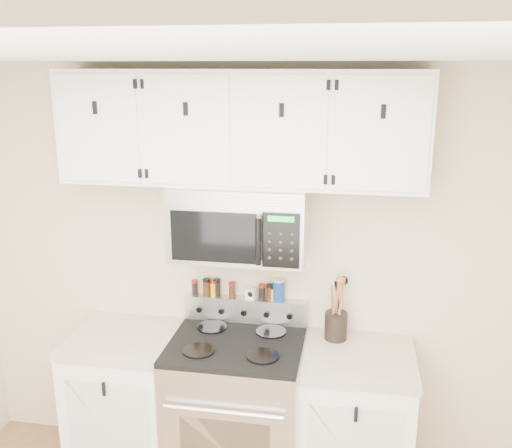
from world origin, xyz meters
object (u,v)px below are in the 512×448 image
(microwave, at_px, (240,222))
(range, at_px, (237,412))
(utensil_crock, at_px, (336,324))
(salt_canister, at_px, (279,290))

(microwave, bearing_deg, range, -90.23)
(utensil_crock, bearing_deg, range, -160.89)
(microwave, relative_size, salt_canister, 5.61)
(range, height_order, salt_canister, salt_canister)
(utensil_crock, bearing_deg, microwave, -173.17)
(microwave, relative_size, utensil_crock, 1.97)
(range, xyz_separation_m, salt_canister, (0.20, 0.28, 0.68))
(microwave, distance_m, salt_canister, 0.53)
(microwave, bearing_deg, utensil_crock, 6.83)
(microwave, height_order, salt_canister, microwave)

